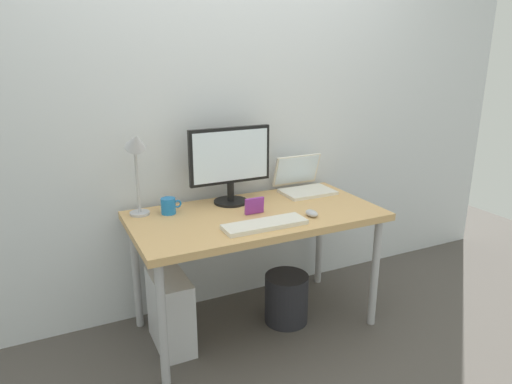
{
  "coord_description": "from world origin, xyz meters",
  "views": [
    {
      "loc": [
        -1.06,
        -2.19,
        1.58
      ],
      "look_at": [
        0.0,
        0.0,
        0.83
      ],
      "focal_mm": 32.51,
      "sensor_mm": 36.0,
      "label": 1
    }
  ],
  "objects_px": {
    "mouse": "(312,213)",
    "coffee_mug": "(169,206)",
    "desk": "(256,223)",
    "laptop": "(303,182)",
    "keyboard": "(265,224)",
    "desk_lamp": "(136,155)",
    "computer_tower": "(170,311)",
    "wastebasket": "(286,298)",
    "photo_frame": "(254,206)",
    "monitor": "(230,161)"
  },
  "relations": [
    {
      "from": "mouse",
      "to": "coffee_mug",
      "type": "height_order",
      "value": "coffee_mug"
    },
    {
      "from": "desk",
      "to": "laptop",
      "type": "xyz_separation_m",
      "value": [
        0.45,
        0.24,
        0.12
      ]
    },
    {
      "from": "keyboard",
      "to": "desk_lamp",
      "type": "bearing_deg",
      "value": 141.04
    },
    {
      "from": "keyboard",
      "to": "computer_tower",
      "type": "relative_size",
      "value": 1.05
    },
    {
      "from": "wastebasket",
      "to": "computer_tower",
      "type": "bearing_deg",
      "value": 174.53
    },
    {
      "from": "laptop",
      "to": "computer_tower",
      "type": "height_order",
      "value": "laptop"
    },
    {
      "from": "keyboard",
      "to": "mouse",
      "type": "height_order",
      "value": "mouse"
    },
    {
      "from": "desk",
      "to": "desk_lamp",
      "type": "xyz_separation_m",
      "value": [
        -0.59,
        0.22,
        0.4
      ]
    },
    {
      "from": "photo_frame",
      "to": "computer_tower",
      "type": "height_order",
      "value": "photo_frame"
    },
    {
      "from": "desk_lamp",
      "to": "photo_frame",
      "type": "bearing_deg",
      "value": -22.55
    },
    {
      "from": "computer_tower",
      "to": "wastebasket",
      "type": "bearing_deg",
      "value": -5.47
    },
    {
      "from": "desk",
      "to": "mouse",
      "type": "bearing_deg",
      "value": -36.54
    },
    {
      "from": "keyboard",
      "to": "laptop",
      "type": "bearing_deg",
      "value": 42.15
    },
    {
      "from": "monitor",
      "to": "laptop",
      "type": "distance_m",
      "value": 0.54
    },
    {
      "from": "desk_lamp",
      "to": "wastebasket",
      "type": "xyz_separation_m",
      "value": [
        0.77,
        -0.26,
        -0.9
      ]
    },
    {
      "from": "coffee_mug",
      "to": "computer_tower",
      "type": "bearing_deg",
      "value": -111.71
    },
    {
      "from": "mouse",
      "to": "coffee_mug",
      "type": "bearing_deg",
      "value": 151.1
    },
    {
      "from": "photo_frame",
      "to": "monitor",
      "type": "bearing_deg",
      "value": 99.76
    },
    {
      "from": "desk",
      "to": "monitor",
      "type": "relative_size",
      "value": 2.8
    },
    {
      "from": "desk_lamp",
      "to": "wastebasket",
      "type": "bearing_deg",
      "value": -18.89
    },
    {
      "from": "laptop",
      "to": "mouse",
      "type": "height_order",
      "value": "laptop"
    },
    {
      "from": "laptop",
      "to": "mouse",
      "type": "xyz_separation_m",
      "value": [
        -0.2,
        -0.42,
        -0.04
      ]
    },
    {
      "from": "laptop",
      "to": "mouse",
      "type": "distance_m",
      "value": 0.47
    },
    {
      "from": "desk_lamp",
      "to": "photo_frame",
      "type": "xyz_separation_m",
      "value": [
        0.57,
        -0.24,
        -0.29
      ]
    },
    {
      "from": "laptop",
      "to": "desk_lamp",
      "type": "distance_m",
      "value": 1.08
    },
    {
      "from": "desk",
      "to": "mouse",
      "type": "distance_m",
      "value": 0.32
    },
    {
      "from": "wastebasket",
      "to": "photo_frame",
      "type": "bearing_deg",
      "value": 172.41
    },
    {
      "from": "photo_frame",
      "to": "desk",
      "type": "bearing_deg",
      "value": 41.84
    },
    {
      "from": "desk_lamp",
      "to": "mouse",
      "type": "height_order",
      "value": "desk_lamp"
    },
    {
      "from": "keyboard",
      "to": "photo_frame",
      "type": "relative_size",
      "value": 4.0
    },
    {
      "from": "monitor",
      "to": "coffee_mug",
      "type": "bearing_deg",
      "value": -176.39
    },
    {
      "from": "desk_lamp",
      "to": "computer_tower",
      "type": "bearing_deg",
      "value": -67.95
    },
    {
      "from": "computer_tower",
      "to": "laptop",
      "type": "bearing_deg",
      "value": 12.81
    },
    {
      "from": "monitor",
      "to": "desk_lamp",
      "type": "distance_m",
      "value": 0.54
    },
    {
      "from": "computer_tower",
      "to": "desk",
      "type": "bearing_deg",
      "value": -2.65
    },
    {
      "from": "laptop",
      "to": "mouse",
      "type": "relative_size",
      "value": 3.56
    },
    {
      "from": "desk",
      "to": "coffee_mug",
      "type": "relative_size",
      "value": 11.89
    },
    {
      "from": "desk",
      "to": "desk_lamp",
      "type": "height_order",
      "value": "desk_lamp"
    },
    {
      "from": "wastebasket",
      "to": "keyboard",
      "type": "bearing_deg",
      "value": -144.08
    },
    {
      "from": "coffee_mug",
      "to": "laptop",
      "type": "bearing_deg",
      "value": 2.9
    },
    {
      "from": "monitor",
      "to": "wastebasket",
      "type": "xyz_separation_m",
      "value": [
        0.24,
        -0.26,
        -0.81
      ]
    },
    {
      "from": "laptop",
      "to": "photo_frame",
      "type": "distance_m",
      "value": 0.53
    },
    {
      "from": "monitor",
      "to": "computer_tower",
      "type": "distance_m",
      "value": 0.9
    },
    {
      "from": "computer_tower",
      "to": "coffee_mug",
      "type": "bearing_deg",
      "value": 68.29
    },
    {
      "from": "desk_lamp",
      "to": "wastebasket",
      "type": "relative_size",
      "value": 1.59
    },
    {
      "from": "mouse",
      "to": "computer_tower",
      "type": "distance_m",
      "value": 0.94
    },
    {
      "from": "keyboard",
      "to": "mouse",
      "type": "xyz_separation_m",
      "value": [
        0.3,
        0.03,
        0.01
      ]
    },
    {
      "from": "monitor",
      "to": "coffee_mug",
      "type": "xyz_separation_m",
      "value": [
        -0.38,
        -0.02,
        -0.21
      ]
    },
    {
      "from": "coffee_mug",
      "to": "computer_tower",
      "type": "xyz_separation_m",
      "value": [
        -0.07,
        -0.17,
        -0.55
      ]
    },
    {
      "from": "monitor",
      "to": "mouse",
      "type": "xyz_separation_m",
      "value": [
        0.31,
        -0.4,
        -0.24
      ]
    }
  ]
}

